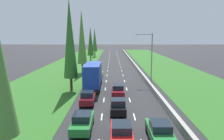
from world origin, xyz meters
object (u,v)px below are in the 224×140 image
Objects in this scene: maroon_sedan_centre_lane at (118,90)px; poplar_tree_fourth at (90,41)px; yellow_hatchback_left_lane at (98,73)px; red_sedan_centre_lane at (121,133)px; green_sedan_left_lane at (82,121)px; street_light_mast at (150,54)px; poplar_tree_third at (81,37)px; poplar_tree_second at (70,39)px; blue_box_truck_left_lane at (93,75)px; maroon_hatchback_left_lane at (87,98)px; poplar_tree_fifth at (94,40)px; green_sedan_right_lane at (159,131)px; black_hatchback_centre_lane at (118,106)px.

poplar_tree_fourth is (-7.85, 39.61, 5.94)m from maroon_sedan_centre_lane.
yellow_hatchback_left_lane is 27.51m from red_sedan_centre_lane.
street_light_mast is (9.75, 20.71, 4.42)m from green_sedan_left_lane.
maroon_sedan_centre_lane is 21.89m from poplar_tree_third.
poplar_tree_third is 1.61× the size of street_light_mast.
yellow_hatchback_left_lane is 14.18m from maroon_sedan_centre_lane.
green_sedan_left_lane is 0.32× the size of poplar_tree_second.
blue_box_truck_left_lane reaches higher than red_sedan_centre_lane.
maroon_hatchback_left_lane is at bearing -127.23° from street_light_mast.
red_sedan_centre_lane is at bearing -83.71° from poplar_tree_fifth.
street_light_mast is at bearing 52.77° from maroon_hatchback_left_lane.
poplar_tree_fourth reaches higher than maroon_hatchback_left_lane.
maroon_hatchback_left_lane is 0.41× the size of blue_box_truck_left_lane.
maroon_sedan_centre_lane is (3.68, -13.70, -0.02)m from yellow_hatchback_left_lane.
green_sedan_right_lane is at bearing -97.74° from street_light_mast.
black_hatchback_centre_lane is at bearing -80.68° from poplar_tree_fourth.
red_sedan_centre_lane is (3.83, -18.00, -1.37)m from blue_box_truck_left_lane.
blue_box_truck_left_lane is 2.41× the size of black_hatchback_centre_lane.
green_sedan_left_lane is at bearing -89.73° from yellow_hatchback_left_lane.
poplar_tree_fifth is at bearing 90.80° from poplar_tree_second.
poplar_tree_third is (-7.57, 26.22, 7.45)m from black_hatchback_centre_lane.
black_hatchback_centre_lane is 0.34× the size of poplar_tree_fifth.
maroon_sedan_centre_lane is (3.92, 3.92, -0.02)m from maroon_hatchback_left_lane.
blue_box_truck_left_lane is at bearing -85.67° from poplar_tree_fifth.
poplar_tree_fourth reaches higher than green_sedan_left_lane.
poplar_tree_third is at bearing 106.10° from black_hatchback_centre_lane.
poplar_tree_second is (-7.19, 2.42, 7.30)m from maroon_sedan_centre_lane.
poplar_tree_third is at bearing 145.20° from street_light_mast.
blue_box_truck_left_lane is at bearing -153.85° from street_light_mast.
maroon_hatchback_left_lane is 17.27m from street_light_mast.
poplar_tree_fourth reaches higher than blue_box_truck_left_lane.
poplar_tree_fifth is (-4.06, 53.59, 4.65)m from blue_box_truck_left_lane.
poplar_tree_fifth is (-11.07, 71.35, 6.02)m from green_sedan_right_lane.
maroon_sedan_centre_lane is at bearing -74.96° from yellow_hatchback_left_lane.
poplar_tree_third is at bearing 103.21° from red_sedan_centre_lane.
green_sedan_left_lane is at bearing 147.15° from red_sedan_centre_lane.
black_hatchback_centre_lane is at bearing -73.90° from poplar_tree_third.
poplar_tree_second is at bearing -148.64° from blue_box_truck_left_lane.
poplar_tree_fourth is (-7.68, 46.77, 5.91)m from black_hatchback_centre_lane.
poplar_tree_second is at bearing 113.97° from red_sedan_centre_lane.
maroon_hatchback_left_lane and yellow_hatchback_left_lane have the same top height.
street_light_mast reaches higher than black_hatchback_centre_lane.
red_sedan_centre_lane is 34.35m from poplar_tree_third.
green_sedan_right_lane is 34.97m from poplar_tree_third.
green_sedan_left_lane is 1.00× the size of red_sedan_centre_lane.
poplar_tree_second reaches higher than street_light_mast.
poplar_tree_third reaches higher than black_hatchback_centre_lane.
red_sedan_centre_lane is at bearing -66.03° from poplar_tree_second.
poplar_tree_fifth is at bearing 90.38° from poplar_tree_fourth.
poplar_tree_second is at bearing 117.31° from maroon_hatchback_left_lane.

